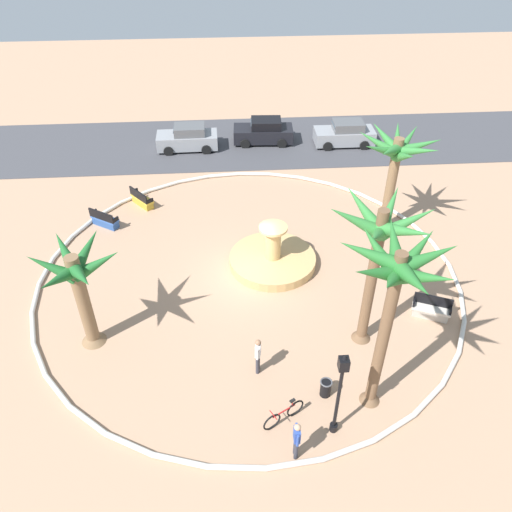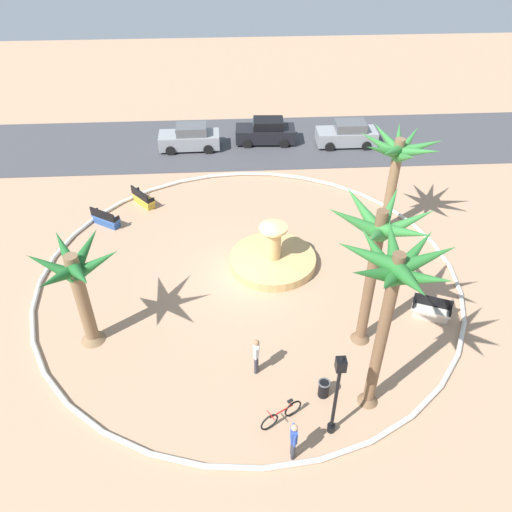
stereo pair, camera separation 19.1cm
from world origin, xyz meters
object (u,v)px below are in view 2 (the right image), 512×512
Objects in this scene: palm_tree_by_curb at (77,280)px; bicycle_red_frame at (281,415)px; palm_tree_mid_plaza at (397,158)px; person_cyclist_photo at (256,354)px; fountain at (273,259)px; bench_north at (143,199)px; parked_car_leftmost at (190,138)px; palm_tree_far_side at (378,243)px; lamppost at (337,390)px; bench_west at (431,311)px; trash_bin at (324,388)px; palm_tree_near_fountain at (393,284)px; parked_car_second at (266,132)px; parked_car_third at (347,134)px; person_cyclist_helmet at (294,439)px; bench_east at (106,220)px.

bicycle_red_frame is at bearing -30.61° from palm_tree_by_curb.
palm_tree_mid_plaza reaches higher than person_cyclist_photo.
bicycle_red_frame is (-0.45, -8.76, 0.07)m from fountain.
parked_car_leftmost is at bearing 71.07° from bench_north.
bench_north is at bearing 132.82° from palm_tree_far_side.
bench_north is at bearing 118.28° from lamppost.
bench_west is 16.48m from bench_north.
parked_car_leftmost is (2.36, 6.89, 0.43)m from bench_north.
palm_tree_mid_plaza is 1.40× the size of lamppost.
lamppost is at bearing -89.03° from trash_bin.
palm_tree_far_side reaches higher than person_cyclist_photo.
palm_tree_near_fountain is at bearing -19.19° from palm_tree_by_curb.
palm_tree_near_fountain is 1.08× the size of palm_tree_far_side.
palm_tree_far_side is 1.60× the size of parked_car_second.
bicycle_red_frame is (-6.86, -4.73, 0.04)m from bench_west.
palm_tree_by_curb is 14.46m from bench_west.
person_cyclist_photo is 20.39m from parked_car_third.
bench_north is at bearing 84.88° from palm_tree_by_curb.
fountain is 1.04× the size of parked_car_third.
person_cyclist_photo is (-2.41, 2.74, -1.30)m from lamppost.
person_cyclist_helmet is at bearing -121.02° from trash_bin.
palm_tree_near_fountain is 4.63× the size of bicycle_red_frame.
person_cyclist_photo reaches higher than parked_car_third.
fountain is 9.51m from lamppost.
lamppost is 0.96× the size of parked_car_third.
person_cyclist_helmet is (6.63, -15.85, 0.61)m from bench_north.
palm_tree_near_fountain reaches higher than parked_car_leftmost.
palm_tree_mid_plaza reaches higher than bench_west.
trash_bin is at bearing -126.59° from palm_tree_far_side.
trash_bin is (-1.56, 0.36, -5.30)m from palm_tree_near_fountain.
person_cyclist_helmet is (-1.41, -2.35, 0.57)m from trash_bin.
bicycle_red_frame is at bearing -57.12° from bench_east.
palm_tree_far_side reaches higher than parked_car_leftmost.
parked_car_leftmost is (-4.27, 22.73, -0.18)m from person_cyclist_helmet.
bench_north is at bearing 113.74° from bicycle_red_frame.
palm_tree_far_side is 1.69× the size of lamppost.
parked_car_second is at bearing 108.38° from bench_west.
palm_tree_by_curb is 2.71× the size of person_cyclist_helmet.
parked_car_third is (2.91, 17.62, -4.13)m from palm_tree_far_side.
lamppost is at bearing -88.55° from parked_car_second.
bench_east is at bearing 130.23° from trash_bin.
parked_car_second is at bearing 95.62° from palm_tree_near_fountain.
parked_car_third is at bearing 30.65° from bench_east.
bench_west is 7.59m from lamppost.
trash_bin is 20.89m from parked_car_third.
palm_tree_near_fountain is at bearing -99.18° from parked_car_third.
bicycle_red_frame is at bearing 164.59° from lamppost.
lamppost is at bearing -53.07° from bench_east.
fountain reaches higher than bench_north.
bench_east is at bearing 142.93° from palm_tree_far_side.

